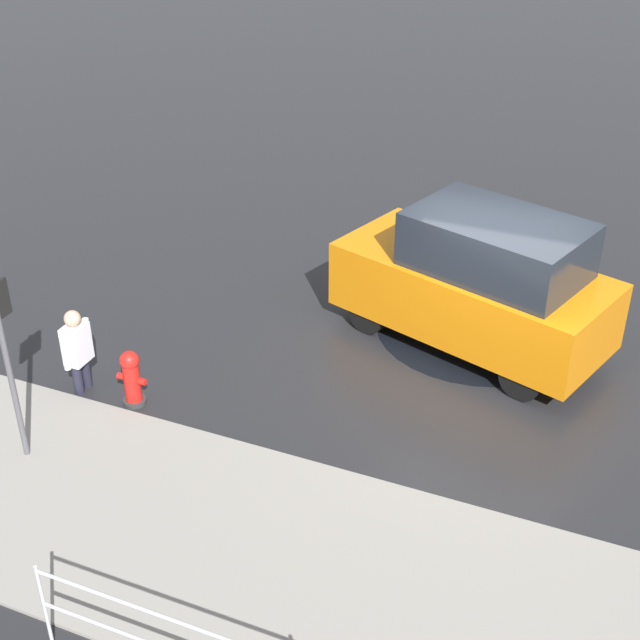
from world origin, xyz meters
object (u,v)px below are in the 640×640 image
fire_hydrant (132,378)px  sign_post (4,347)px  moving_hatchback (478,282)px  pedestrian (77,346)px

fire_hydrant → sign_post: sign_post is taller
moving_hatchback → fire_hydrant: 4.95m
moving_hatchback → pedestrian: (4.56, 3.17, -0.34)m
pedestrian → sign_post: bearing=98.3°
sign_post → fire_hydrant: bearing=-112.7°
fire_hydrant → moving_hatchback: bearing=-139.8°
moving_hatchback → sign_post: (4.35, 4.61, 0.55)m
moving_hatchback → pedestrian: bearing=34.8°
fire_hydrant → sign_post: bearing=67.3°
moving_hatchback → fire_hydrant: (3.75, 3.17, -0.63)m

